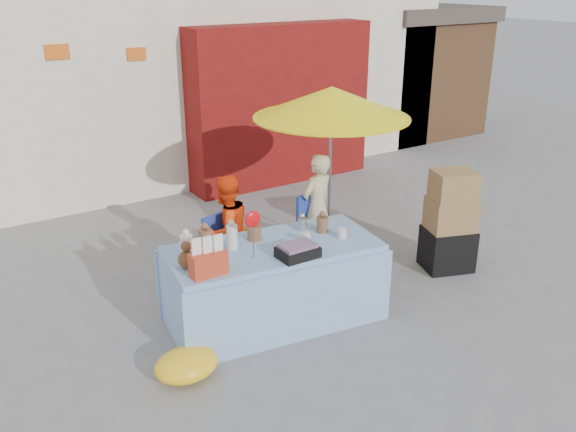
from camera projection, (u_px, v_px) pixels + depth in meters
ground at (321, 325)px, 6.20m from camera, size 80.00×80.00×0.00m
market_table at (273, 282)px, 6.16m from camera, size 2.27×1.30×1.30m
chair_left at (233, 267)px, 6.87m from camera, size 0.58×0.57×0.85m
chair_right at (322, 242)px, 7.51m from camera, size 0.58×0.57×0.85m
vendor_orange at (226, 231)px, 6.83m from camera, size 0.73×0.63×1.29m
vendor_beige at (317, 207)px, 7.46m from camera, size 0.55×0.43×1.34m
umbrella at (332, 103)px, 7.28m from camera, size 1.90×1.90×2.09m
box_stack at (450, 224)px, 7.20m from camera, size 0.68×0.62×1.24m
tarp_bundle at (186, 365)px, 5.36m from camera, size 0.71×0.64×0.26m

